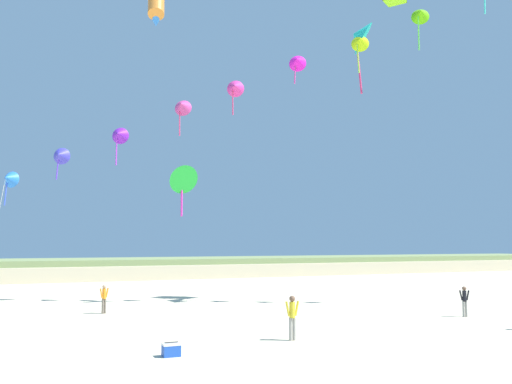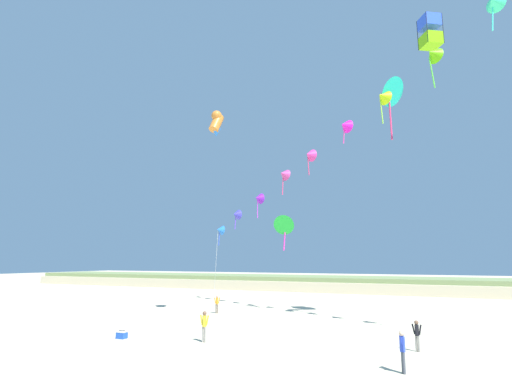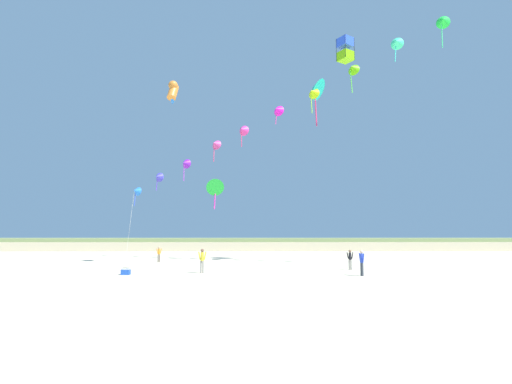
# 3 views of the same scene
# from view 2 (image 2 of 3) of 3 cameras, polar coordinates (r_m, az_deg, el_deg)

# --- Properties ---
(ground_plane) EXTENTS (240.00, 240.00, 0.00)m
(ground_plane) POSITION_cam_2_polar(r_m,az_deg,el_deg) (18.53, -12.75, -23.56)
(ground_plane) COLOR beige
(dune_ridge) EXTENTS (120.00, 12.36, 2.03)m
(dune_ridge) POSITION_cam_2_polar(r_m,az_deg,el_deg) (62.17, 14.70, -12.60)
(dune_ridge) COLOR beige
(dune_ridge) RESTS_ON ground
(person_near_left) EXTENTS (0.51, 0.27, 1.50)m
(person_near_left) POSITION_cam_2_polar(r_m,az_deg,el_deg) (35.79, -5.60, -15.48)
(person_near_left) COLOR #726656
(person_near_left) RESTS_ON ground
(person_near_right) EXTENTS (0.27, 0.58, 1.66)m
(person_near_right) POSITION_cam_2_polar(r_m,az_deg,el_deg) (18.40, 20.20, -20.25)
(person_near_right) COLOR #474C56
(person_near_right) RESTS_ON ground
(person_mid_center) EXTENTS (0.51, 0.27, 1.51)m
(person_mid_center) POSITION_cam_2_polar(r_m,az_deg,el_deg) (22.72, 22.02, -18.23)
(person_mid_center) COLOR gray
(person_mid_center) RESTS_ON ground
(person_far_left) EXTENTS (0.58, 0.23, 1.68)m
(person_far_left) POSITION_cam_2_polar(r_m,az_deg,el_deg) (23.64, -7.39, -18.23)
(person_far_left) COLOR gray
(person_far_left) RESTS_ON ground
(kite_banner_string) EXTENTS (31.93, 18.61, 21.04)m
(kite_banner_string) POSITION_cam_2_polar(r_m,az_deg,el_deg) (34.07, 10.11, 7.17)
(kite_banner_string) COLOR blue
(large_kite_low_lead) EXTENTS (1.75, 1.75, 2.34)m
(large_kite_low_lead) POSITION_cam_2_polar(r_m,az_deg,el_deg) (33.87, 23.61, 20.22)
(large_kite_low_lead) COLOR #75CC0E
(large_kite_mid_trail) EXTENTS (2.07, 1.63, 3.42)m
(large_kite_mid_trail) POSITION_cam_2_polar(r_m,az_deg,el_deg) (36.63, 4.08, -4.57)
(large_kite_mid_trail) COLOR #25D53D
(large_kite_high_solo) EXTENTS (1.10, 1.54, 2.23)m
(large_kite_high_solo) POSITION_cam_2_polar(r_m,az_deg,el_deg) (33.62, -5.68, 9.85)
(large_kite_high_solo) COLOR orange
(large_kite_outer_drift) EXTENTS (2.57, 2.78, 4.94)m
(large_kite_outer_drift) POSITION_cam_2_polar(r_m,az_deg,el_deg) (31.97, 18.46, 13.49)
(large_kite_outer_drift) COLOR #1BD6BB
(beach_cooler) EXTENTS (0.58, 0.41, 0.46)m
(beach_cooler) POSITION_cam_2_polar(r_m,az_deg,el_deg) (25.89, -18.62, -18.76)
(beach_cooler) COLOR blue
(beach_cooler) RESTS_ON ground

